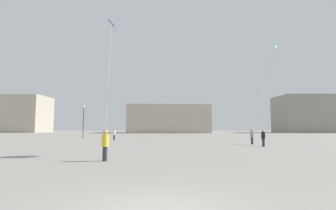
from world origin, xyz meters
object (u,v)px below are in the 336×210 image
at_px(person_in_black, 263,137).
at_px(building_centre_hall, 168,119).
at_px(person_in_grey, 252,136).
at_px(kite_emerald_diamond, 275,48).
at_px(person_in_white, 114,134).
at_px(lamppost_east, 83,117).
at_px(kite_violet_delta, 112,25).
at_px(building_left_hall, 26,114).
at_px(building_right_hall, 315,114).
at_px(person_in_yellow, 105,144).

height_order(person_in_black, building_centre_hall, building_centre_hall).
xyz_separation_m(person_in_grey, kite_emerald_diamond, (5.61, 6.51, 11.78)).
distance_m(person_in_black, person_in_white, 20.76).
bearing_deg(lamppost_east, person_in_grey, -31.32).
relative_size(person_in_white, person_in_grey, 0.98).
xyz_separation_m(kite_violet_delta, building_left_hall, (-49.45, 70.61, -5.04)).
bearing_deg(person_in_black, lamppost_east, 117.34).
relative_size(building_right_hall, lamppost_east, 4.96).
distance_m(kite_emerald_diamond, building_right_hall, 70.34).
height_order(kite_emerald_diamond, building_right_hall, kite_emerald_diamond).
bearing_deg(building_right_hall, lamppost_east, -142.92).
distance_m(person_in_white, person_in_yellow, 22.89).
height_order(person_in_yellow, building_centre_hall, building_centre_hall).
height_order(building_centre_hall, lamppost_east, building_centre_hall).
bearing_deg(building_left_hall, person_in_white, -51.09).
bearing_deg(person_in_yellow, building_left_hall, -139.34).
bearing_deg(person_in_yellow, lamppost_east, -150.34).
bearing_deg(person_in_white, kite_emerald_diamond, -151.12).
bearing_deg(lamppost_east, kite_violet_delta, -63.63).
bearing_deg(building_right_hall, building_centre_hall, -176.40).
height_order(person_in_white, person_in_grey, person_in_grey).
bearing_deg(person_in_grey, building_centre_hall, -113.93).
relative_size(kite_emerald_diamond, building_centre_hall, 0.42).
bearing_deg(person_in_black, building_centre_hall, 72.84).
relative_size(person_in_black, building_centre_hall, 0.06).
bearing_deg(lamppost_east, kite_emerald_diamond, -14.91).
bearing_deg(person_in_black, kite_emerald_diamond, 34.30).
bearing_deg(person_in_black, building_left_hall, 106.39).
distance_m(building_left_hall, building_right_hall, 108.02).
bearing_deg(kite_violet_delta, person_in_black, 1.33).
xyz_separation_m(person_in_grey, building_right_hall, (43.98, 65.15, 5.76)).
height_order(person_in_yellow, building_right_hall, building_right_hall).
height_order(person_in_black, kite_emerald_diamond, kite_emerald_diamond).
height_order(person_in_white, building_centre_hall, building_centre_hall).
distance_m(person_in_grey, building_right_hall, 78.82).
xyz_separation_m(person_in_black, kite_emerald_diamond, (5.56, 9.74, 11.81)).
bearing_deg(person_in_yellow, building_right_hall, 152.50).
bearing_deg(person_in_yellow, kite_violet_delta, -159.42).
distance_m(person_in_black, kite_emerald_diamond, 16.29).
bearing_deg(person_in_grey, kite_emerald_diamond, -163.89).
relative_size(person_in_grey, building_left_hall, 0.11).
bearing_deg(building_left_hall, person_in_grey, -46.32).
xyz_separation_m(kite_violet_delta, building_right_hall, (58.55, 68.72, -5.20)).
xyz_separation_m(person_in_black, person_in_white, (-16.98, 11.95, 0.01)).
xyz_separation_m(kite_emerald_diamond, kite_violet_delta, (-20.18, -10.08, -0.82)).
distance_m(building_left_hall, lamppost_east, 66.71).
xyz_separation_m(person_in_grey, building_centre_hall, (-10.02, 61.75, 3.79)).
relative_size(building_left_hall, building_centre_hall, 0.52).
height_order(person_in_black, person_in_white, person_in_white).
height_order(person_in_black, kite_violet_delta, kite_violet_delta).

